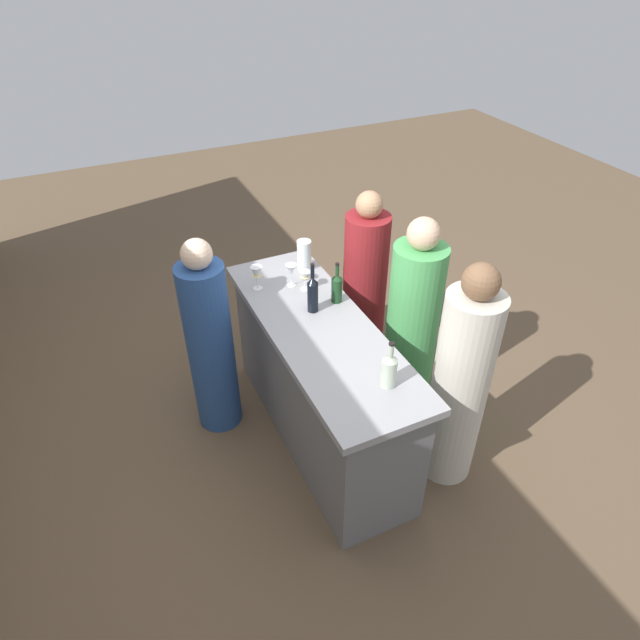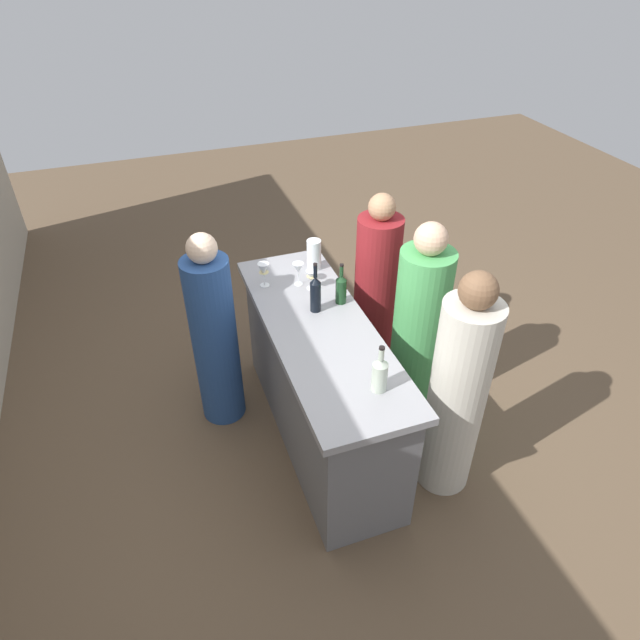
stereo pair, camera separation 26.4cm
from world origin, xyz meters
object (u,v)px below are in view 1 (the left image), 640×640
(water_pitcher, at_px, (304,255))
(person_left_guest, at_px, (460,386))
(wine_bottle_second_left_near_black, at_px, (313,293))
(wine_glass_near_center, at_px, (291,270))
(person_right_guest, at_px, (365,287))
(wine_bottle_leftmost_clear_pale, at_px, (389,369))
(wine_glass_near_left, at_px, (305,277))
(person_center_guest, at_px, (412,324))
(person_server_behind, at_px, (210,345))
(wine_bottle_center_olive_green, at_px, (337,287))
(wine_glass_near_right, at_px, (257,274))

(water_pitcher, relative_size, person_left_guest, 0.14)
(wine_bottle_second_left_near_black, xyz_separation_m, wine_glass_near_center, (0.32, 0.01, -0.01))
(person_right_guest, bearing_deg, wine_bottle_leftmost_clear_pale, 43.23)
(wine_glass_near_left, distance_m, person_center_guest, 0.82)
(person_center_guest, bearing_deg, person_right_guest, -103.57)
(water_pitcher, relative_size, person_center_guest, 0.15)
(wine_glass_near_center, distance_m, person_left_guest, 1.30)
(person_left_guest, bearing_deg, person_center_guest, -83.35)
(wine_glass_near_left, height_order, person_left_guest, person_left_guest)
(water_pitcher, bearing_deg, wine_bottle_second_left_near_black, 162.02)
(water_pitcher, bearing_deg, person_server_behind, 105.71)
(wine_bottle_center_olive_green, xyz_separation_m, wine_glass_near_left, (0.22, 0.13, -0.01))
(wine_glass_near_center, relative_size, person_left_guest, 0.10)
(person_left_guest, distance_m, person_right_guest, 1.26)
(wine_glass_near_center, bearing_deg, wine_bottle_second_left_near_black, -178.57)
(person_left_guest, bearing_deg, wine_glass_near_center, -45.07)
(person_center_guest, relative_size, person_server_behind, 1.01)
(wine_bottle_second_left_near_black, height_order, person_left_guest, person_left_guest)
(wine_bottle_leftmost_clear_pale, distance_m, person_right_guest, 1.44)
(wine_glass_near_center, xyz_separation_m, person_center_guest, (-0.42, -0.72, -0.38))
(wine_bottle_second_left_near_black, height_order, wine_glass_near_center, wine_bottle_second_left_near_black)
(wine_glass_near_left, bearing_deg, person_left_guest, -152.25)
(wine_glass_near_right, bearing_deg, wine_glass_near_center, -105.57)
(wine_glass_near_left, height_order, wine_glass_near_center, wine_glass_near_center)
(wine_bottle_leftmost_clear_pale, distance_m, wine_glass_near_left, 1.03)
(water_pitcher, xyz_separation_m, person_server_behind, (-0.22, 0.78, -0.37))
(person_right_guest, bearing_deg, wine_glass_near_right, -16.43)
(wine_bottle_center_olive_green, xyz_separation_m, person_left_guest, (-0.81, -0.41, -0.33))
(wine_bottle_second_left_near_black, xyz_separation_m, person_server_behind, (0.27, 0.62, -0.39))
(wine_glass_near_left, height_order, person_center_guest, person_center_guest)
(wine_bottle_leftmost_clear_pale, relative_size, person_server_behind, 0.20)
(wine_bottle_leftmost_clear_pale, xyz_separation_m, person_left_guest, (0.01, -0.52, -0.33))
(wine_glass_near_left, distance_m, person_server_behind, 0.77)
(wine_bottle_leftmost_clear_pale, relative_size, person_left_guest, 0.18)
(wine_glass_near_center, relative_size, person_right_guest, 0.11)
(person_right_guest, relative_size, person_server_behind, 0.98)
(wine_glass_near_left, bearing_deg, wine_glass_near_center, 38.91)
(person_left_guest, bearing_deg, person_right_guest, -76.32)
(person_left_guest, height_order, person_right_guest, person_left_guest)
(wine_glass_near_center, xyz_separation_m, person_right_guest, (0.15, -0.66, -0.40))
(wine_bottle_leftmost_clear_pale, bearing_deg, wine_bottle_second_left_near_black, 5.60)
(wine_bottle_center_olive_green, relative_size, wine_glass_near_left, 2.06)
(wine_bottle_leftmost_clear_pale, distance_m, wine_bottle_center_olive_green, 0.83)
(wine_glass_near_right, bearing_deg, wine_bottle_leftmost_clear_pale, -165.40)
(wine_bottle_leftmost_clear_pale, bearing_deg, wine_bottle_center_olive_green, -7.31)
(wine_glass_near_left, bearing_deg, wine_glass_near_right, 63.77)
(water_pitcher, xyz_separation_m, person_right_guest, (-0.01, -0.49, -0.39))
(wine_bottle_center_olive_green, relative_size, person_right_guest, 0.20)
(water_pitcher, relative_size, person_server_behind, 0.15)
(wine_glass_near_left, relative_size, person_server_behind, 0.09)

